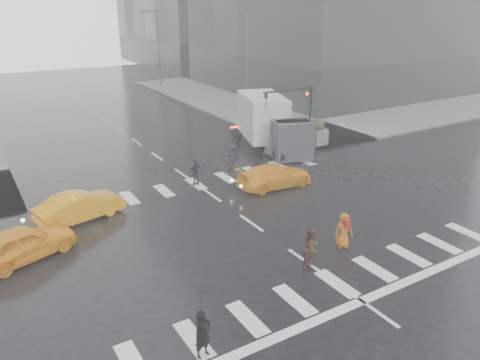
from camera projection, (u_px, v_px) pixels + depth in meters
ground at (251, 223)px, 22.47m from camera, size 120.00×120.00×0.00m
sidewalk_ne at (323, 108)px, 45.84m from camera, size 35.00×35.00×0.15m
road_markings at (251, 223)px, 22.46m from camera, size 18.00×48.00×0.01m
traffic_signal_pole at (299, 106)px, 32.05m from camera, size 4.45×0.42×4.50m
street_lamp_near at (245, 63)px, 40.30m from camera, size 2.15×0.22×9.00m
street_lamp_far at (158, 45)px, 56.23m from camera, size 2.15×0.22×9.00m
planter_west at (273, 141)px, 32.04m from camera, size 1.10×1.10×1.80m
planter_mid at (296, 137)px, 33.01m from camera, size 1.10×1.10×1.80m
planter_east at (318, 133)px, 33.98m from camera, size 1.10×1.10×1.80m
pedestrian_black at (202, 310)px, 13.52m from camera, size 1.13×1.14×2.43m
pedestrian_brown at (312, 248)px, 18.46m from camera, size 1.04×0.95×1.73m
pedestrian_orange at (344, 230)px, 20.02m from camera, size 0.92×0.77×1.60m
pedestrian_far_a at (196, 172)px, 26.78m from camera, size 0.97×0.62×1.61m
pedestrian_far_b at (232, 156)px, 29.32m from camera, size 1.20×1.21×1.70m
taxi_front at (22, 243)px, 19.10m from camera, size 4.60×3.01×1.46m
taxi_mid at (80, 206)px, 22.60m from camera, size 4.45×2.42×1.39m
taxi_rear at (275, 176)px, 26.64m from camera, size 4.03×2.05×1.29m
box_truck at (270, 122)px, 32.80m from camera, size 2.64×7.04×3.74m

